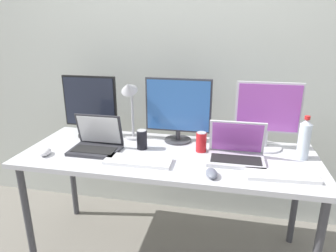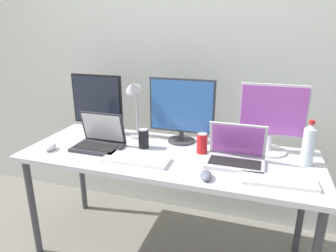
{
  "view_description": "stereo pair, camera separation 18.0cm",
  "coord_description": "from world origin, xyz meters",
  "px_view_note": "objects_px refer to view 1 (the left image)",
  "views": [
    {
      "loc": [
        0.35,
        -1.67,
        1.48
      ],
      "look_at": [
        0.0,
        0.0,
        0.92
      ],
      "focal_mm": 32.0,
      "sensor_mm": 36.0,
      "label": 1
    },
    {
      "loc": [
        0.52,
        -1.63,
        1.48
      ],
      "look_at": [
        0.0,
        0.0,
        0.92
      ],
      "focal_mm": 32.0,
      "sensor_mm": 36.0,
      "label": 2
    }
  ],
  "objects_px": {
    "keyboard_aux": "(138,161)",
    "desk_lamp": "(130,99)",
    "monitor_center": "(178,109)",
    "keyboard_main": "(282,176)",
    "water_bottle": "(304,139)",
    "mouse_by_keyboard": "(212,173)",
    "monitor_right": "(268,114)",
    "monitor_left": "(90,106)",
    "mouse_by_laptop": "(45,152)",
    "soda_can_near_keyboard": "(142,140)",
    "soda_can_by_laptop": "(201,142)",
    "laptop_silver": "(97,142)",
    "work_desk": "(168,163)",
    "laptop_secondary": "(236,151)"
  },
  "relations": [
    {
      "from": "mouse_by_laptop",
      "to": "soda_can_by_laptop",
      "type": "height_order",
      "value": "soda_can_by_laptop"
    },
    {
      "from": "monitor_center",
      "to": "water_bottle",
      "type": "height_order",
      "value": "monitor_center"
    },
    {
      "from": "monitor_right",
      "to": "soda_can_by_laptop",
      "type": "xyz_separation_m",
      "value": [
        -0.4,
        -0.14,
        -0.16
      ]
    },
    {
      "from": "monitor_center",
      "to": "mouse_by_laptop",
      "type": "relative_size",
      "value": 4.54
    },
    {
      "from": "mouse_by_keyboard",
      "to": "soda_can_near_keyboard",
      "type": "bearing_deg",
      "value": 136.25
    },
    {
      "from": "monitor_left",
      "to": "soda_can_near_keyboard",
      "type": "distance_m",
      "value": 0.48
    },
    {
      "from": "mouse_by_laptop",
      "to": "laptop_silver",
      "type": "bearing_deg",
      "value": 18.82
    },
    {
      "from": "keyboard_aux",
      "to": "mouse_by_keyboard",
      "type": "distance_m",
      "value": 0.44
    },
    {
      "from": "mouse_by_keyboard",
      "to": "mouse_by_laptop",
      "type": "xyz_separation_m",
      "value": [
        -1.02,
        0.07,
        0.0
      ]
    },
    {
      "from": "keyboard_aux",
      "to": "desk_lamp",
      "type": "distance_m",
      "value": 0.46
    },
    {
      "from": "monitor_center",
      "to": "keyboard_main",
      "type": "distance_m",
      "value": 0.78
    },
    {
      "from": "monitor_center",
      "to": "keyboard_main",
      "type": "relative_size",
      "value": 1.22
    },
    {
      "from": "keyboard_aux",
      "to": "mouse_by_laptop",
      "type": "relative_size",
      "value": 3.98
    },
    {
      "from": "laptop_silver",
      "to": "monitor_center",
      "type": "bearing_deg",
      "value": 29.01
    },
    {
      "from": "water_bottle",
      "to": "keyboard_main",
      "type": "bearing_deg",
      "value": -118.74
    },
    {
      "from": "monitor_center",
      "to": "keyboard_main",
      "type": "bearing_deg",
      "value": -33.23
    },
    {
      "from": "work_desk",
      "to": "monitor_right",
      "type": "height_order",
      "value": "monitor_right"
    },
    {
      "from": "water_bottle",
      "to": "desk_lamp",
      "type": "distance_m",
      "value": 1.11
    },
    {
      "from": "laptop_secondary",
      "to": "keyboard_aux",
      "type": "xyz_separation_m",
      "value": [
        -0.55,
        -0.16,
        -0.04
      ]
    },
    {
      "from": "keyboard_aux",
      "to": "desk_lamp",
      "type": "relative_size",
      "value": 0.9
    },
    {
      "from": "mouse_by_keyboard",
      "to": "keyboard_aux",
      "type": "bearing_deg",
      "value": 157.07
    },
    {
      "from": "monitor_right",
      "to": "mouse_by_keyboard",
      "type": "relative_size",
      "value": 3.96
    },
    {
      "from": "mouse_by_laptop",
      "to": "desk_lamp",
      "type": "relative_size",
      "value": 0.23
    },
    {
      "from": "laptop_silver",
      "to": "work_desk",
      "type": "bearing_deg",
      "value": 4.69
    },
    {
      "from": "monitor_right",
      "to": "desk_lamp",
      "type": "bearing_deg",
      "value": -176.9
    },
    {
      "from": "work_desk",
      "to": "soda_can_near_keyboard",
      "type": "xyz_separation_m",
      "value": [
        -0.18,
        0.04,
        0.13
      ]
    },
    {
      "from": "keyboard_aux",
      "to": "monitor_right",
      "type": "bearing_deg",
      "value": 26.55
    },
    {
      "from": "monitor_left",
      "to": "monitor_right",
      "type": "relative_size",
      "value": 1.01
    },
    {
      "from": "laptop_silver",
      "to": "mouse_by_keyboard",
      "type": "distance_m",
      "value": 0.77
    },
    {
      "from": "mouse_by_keyboard",
      "to": "monitor_center",
      "type": "bearing_deg",
      "value": 107.3
    },
    {
      "from": "monitor_left",
      "to": "soda_can_near_keyboard",
      "type": "height_order",
      "value": "monitor_left"
    },
    {
      "from": "soda_can_by_laptop",
      "to": "desk_lamp",
      "type": "distance_m",
      "value": 0.55
    },
    {
      "from": "monitor_right",
      "to": "keyboard_main",
      "type": "height_order",
      "value": "monitor_right"
    },
    {
      "from": "keyboard_aux",
      "to": "water_bottle",
      "type": "xyz_separation_m",
      "value": [
        0.94,
        0.26,
        0.11
      ]
    },
    {
      "from": "monitor_center",
      "to": "monitor_right",
      "type": "distance_m",
      "value": 0.57
    },
    {
      "from": "keyboard_main",
      "to": "keyboard_aux",
      "type": "distance_m",
      "value": 0.79
    },
    {
      "from": "monitor_left",
      "to": "keyboard_aux",
      "type": "relative_size",
      "value": 1.11
    },
    {
      "from": "work_desk",
      "to": "laptop_silver",
      "type": "xyz_separation_m",
      "value": [
        -0.45,
        -0.04,
        0.12
      ]
    },
    {
      "from": "monitor_left",
      "to": "keyboard_main",
      "type": "relative_size",
      "value": 1.19
    },
    {
      "from": "monitor_left",
      "to": "keyboard_aux",
      "type": "xyz_separation_m",
      "value": [
        0.46,
        -0.37,
        -0.21
      ]
    },
    {
      "from": "laptop_silver",
      "to": "desk_lamp",
      "type": "xyz_separation_m",
      "value": [
        0.16,
        0.21,
        0.24
      ]
    },
    {
      "from": "monitor_right",
      "to": "soda_can_near_keyboard",
      "type": "height_order",
      "value": "monitor_right"
    },
    {
      "from": "mouse_by_keyboard",
      "to": "mouse_by_laptop",
      "type": "height_order",
      "value": "mouse_by_laptop"
    },
    {
      "from": "mouse_by_laptop",
      "to": "soda_can_by_laptop",
      "type": "bearing_deg",
      "value": 7.39
    },
    {
      "from": "monitor_left",
      "to": "monitor_center",
      "type": "distance_m",
      "value": 0.62
    },
    {
      "from": "monitor_center",
      "to": "soda_can_by_laptop",
      "type": "relative_size",
      "value": 3.51
    },
    {
      "from": "water_bottle",
      "to": "monitor_center",
      "type": "bearing_deg",
      "value": 170.32
    },
    {
      "from": "monitor_center",
      "to": "desk_lamp",
      "type": "height_order",
      "value": "monitor_center"
    },
    {
      "from": "keyboard_main",
      "to": "water_bottle",
      "type": "relative_size",
      "value": 1.38
    },
    {
      "from": "work_desk",
      "to": "laptop_silver",
      "type": "relative_size",
      "value": 5.97
    }
  ]
}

